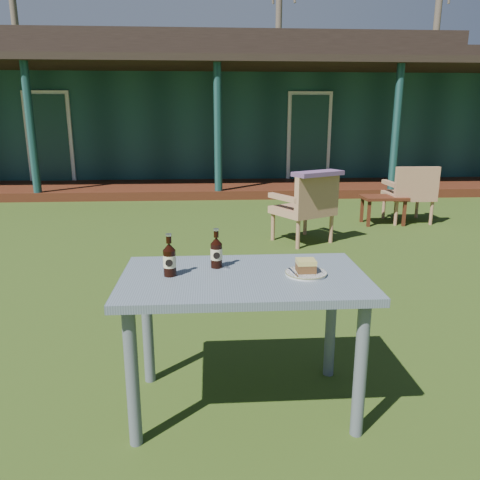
{
  "coord_description": "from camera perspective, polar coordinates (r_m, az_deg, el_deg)",
  "views": [
    {
      "loc": [
        -0.16,
        -3.76,
        1.47
      ],
      "look_at": [
        0.0,
        -1.3,
        0.82
      ],
      "focal_mm": 35.0,
      "sensor_mm": 36.0,
      "label": 1
    }
  ],
  "objects": [
    {
      "name": "armchair_left",
      "position": [
        5.61,
        8.18,
        4.27
      ],
      "size": [
        0.81,
        0.8,
        0.83
      ],
      "color": "#A97754",
      "rests_on": "ground"
    },
    {
      "name": "side_table",
      "position": [
        6.88,
        17.1,
        4.65
      ],
      "size": [
        0.6,
        0.4,
        0.4
      ],
      "color": "#481F11",
      "rests_on": "ground"
    },
    {
      "name": "cake_slice",
      "position": [
        2.31,
        8.03,
        -3.11
      ],
      "size": [
        0.09,
        0.09,
        0.06
      ],
      "color": "#51341A",
      "rests_on": "plate"
    },
    {
      "name": "fork",
      "position": [
        2.3,
        6.51,
        -3.96
      ],
      "size": [
        0.03,
        0.14,
        0.0
      ],
      "primitive_type": "cube",
      "rotation": [
        0.0,
        0.0,
        0.16
      ],
      "color": "silver",
      "rests_on": "plate"
    },
    {
      "name": "cola_bottle_far",
      "position": [
        2.29,
        -8.59,
        -2.33
      ],
      "size": [
        0.06,
        0.06,
        0.21
      ],
      "color": "black",
      "rests_on": "cafe_table"
    },
    {
      "name": "plate",
      "position": [
        2.32,
        8.05,
        -4.02
      ],
      "size": [
        0.2,
        0.2,
        0.01
      ],
      "color": "silver",
      "rests_on": "cafe_table"
    },
    {
      "name": "pavilion",
      "position": [
        13.15,
        -3.12,
        15.31
      ],
      "size": [
        15.8,
        8.3,
        3.45
      ],
      "color": "#173B3A",
      "rests_on": "ground"
    },
    {
      "name": "cola_bottle_near",
      "position": [
        2.39,
        -2.9,
        -1.48
      ],
      "size": [
        0.06,
        0.06,
        0.2
      ],
      "color": "black",
      "rests_on": "cafe_table"
    },
    {
      "name": "floral_throw",
      "position": [
        5.43,
        9.49,
        8.01
      ],
      "size": [
        0.65,
        0.5,
        0.05
      ],
      "primitive_type": "cube",
      "rotation": [
        0.0,
        0.0,
        3.65
      ],
      "color": "#66456E",
      "rests_on": "armchair_left"
    },
    {
      "name": "tree_left",
      "position": [
        22.97,
        -25.75,
        22.85
      ],
      "size": [
        0.28,
        0.28,
        10.5
      ],
      "primitive_type": "cylinder",
      "color": "brown",
      "rests_on": "ground"
    },
    {
      "name": "bottle_cap",
      "position": [
        2.39,
        -1.64,
        -3.39
      ],
      "size": [
        0.03,
        0.03,
        0.01
      ],
      "primitive_type": "cylinder",
      "color": "silver",
      "rests_on": "cafe_table"
    },
    {
      "name": "ground",
      "position": [
        4.04,
        -1.2,
        -6.58
      ],
      "size": [
        80.0,
        80.0,
        0.0
      ],
      "primitive_type": "plane",
      "color": "#334916"
    },
    {
      "name": "armchair_right",
      "position": [
        7.08,
        20.13,
        5.64
      ],
      "size": [
        0.6,
        0.57,
        0.82
      ],
      "color": "#A97754",
      "rests_on": "ground"
    },
    {
      "name": "cafe_table",
      "position": [
        2.33,
        0.48,
        -6.68
      ],
      "size": [
        1.2,
        0.7,
        0.72
      ],
      "color": "slate",
      "rests_on": "ground"
    },
    {
      "name": "tree_mid",
      "position": [
        22.72,
        4.7,
        22.99
      ],
      "size": [
        0.28,
        0.28,
        9.5
      ],
      "primitive_type": "cylinder",
      "color": "brown",
      "rests_on": "ground"
    },
    {
      "name": "tree_right",
      "position": [
        23.25,
        22.93,
        23.64
      ],
      "size": [
        0.28,
        0.28,
        11.0
      ],
      "primitive_type": "cylinder",
      "color": "brown",
      "rests_on": "ground"
    }
  ]
}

